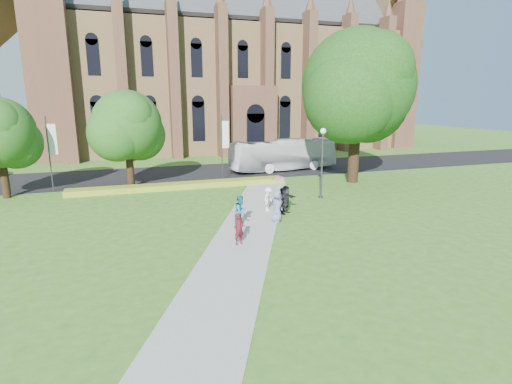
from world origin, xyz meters
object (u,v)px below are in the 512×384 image
object	(u,v)px
streetlamp	(322,155)
tour_coach	(283,155)
large_tree	(358,86)
pedestrian_0	(239,229)

from	to	relation	value
streetlamp	tour_coach	size ratio (longest dim) A/B	0.45
streetlamp	tour_coach	bearing A→B (deg)	81.22
large_tree	pedestrian_0	size ratio (longest dim) A/B	8.04
tour_coach	streetlamp	bearing A→B (deg)	164.67
streetlamp	large_tree	size ratio (longest dim) A/B	0.40
tour_coach	large_tree	bearing A→B (deg)	-161.15
large_tree	tour_coach	size ratio (longest dim) A/B	1.15
tour_coach	pedestrian_0	bearing A→B (deg)	145.59
streetlamp	large_tree	distance (m)	8.73
large_tree	tour_coach	world-z (taller)	large_tree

